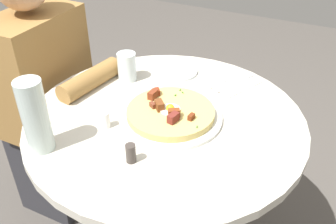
% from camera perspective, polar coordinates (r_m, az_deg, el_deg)
% --- Properties ---
extents(dining_table, '(0.88, 0.88, 0.72)m').
position_cam_1_polar(dining_table, '(1.28, -0.36, -6.81)').
color(dining_table, beige).
rests_on(dining_table, ground_plane).
extents(person_seated, '(0.38, 0.47, 1.14)m').
position_cam_1_polar(person_seated, '(1.65, -17.79, 0.13)').
color(person_seated, '#2D2D33').
rests_on(person_seated, ground_plane).
extents(pizza_plate, '(0.32, 0.32, 0.01)m').
position_cam_1_polar(pizza_plate, '(1.16, 0.39, -0.76)').
color(pizza_plate, white).
rests_on(pizza_plate, dining_table).
extents(breakfast_pizza, '(0.28, 0.28, 0.05)m').
position_cam_1_polar(breakfast_pizza, '(1.15, 0.35, -0.01)').
color(breakfast_pizza, tan).
rests_on(breakfast_pizza, pizza_plate).
extents(bread_plate, '(0.17, 0.17, 0.01)m').
position_cam_1_polar(bread_plate, '(1.42, 1.11, 6.37)').
color(bread_plate, white).
rests_on(bread_plate, dining_table).
extents(napkin, '(0.21, 0.20, 0.00)m').
position_cam_1_polar(napkin, '(1.37, 9.74, 4.56)').
color(napkin, white).
rests_on(napkin, dining_table).
extents(fork, '(0.17, 0.09, 0.00)m').
position_cam_1_polar(fork, '(1.36, 10.31, 4.42)').
color(fork, silver).
rests_on(fork, napkin).
extents(knife, '(0.17, 0.09, 0.00)m').
position_cam_1_polar(knife, '(1.38, 9.21, 5.01)').
color(knife, silver).
rests_on(knife, napkin).
extents(water_glass, '(0.07, 0.07, 0.10)m').
position_cam_1_polar(water_glass, '(1.36, -6.35, 6.95)').
color(water_glass, silver).
rests_on(water_glass, dining_table).
extents(water_bottle, '(0.07, 0.07, 0.22)m').
position_cam_1_polar(water_bottle, '(1.05, -19.81, -0.65)').
color(water_bottle, silver).
rests_on(water_bottle, dining_table).
extents(salt_shaker, '(0.03, 0.03, 0.05)m').
position_cam_1_polar(salt_shaker, '(1.13, -9.65, -1.20)').
color(salt_shaker, white).
rests_on(salt_shaker, dining_table).
extents(pepper_shaker, '(0.03, 0.03, 0.06)m').
position_cam_1_polar(pepper_shaker, '(1.00, -5.76, -6.34)').
color(pepper_shaker, '#3F3833').
rests_on(pepper_shaker, dining_table).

